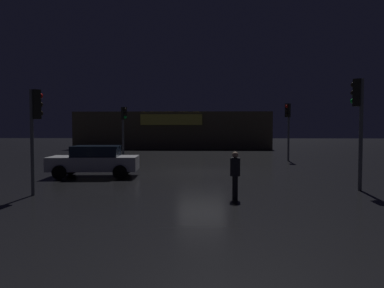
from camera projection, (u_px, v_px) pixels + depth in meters
name	position (u px, v px, depth m)	size (l,w,h in m)	color
ground_plane	(201.00, 172.00, 19.74)	(120.00, 120.00, 0.00)	black
store_building	(175.00, 130.00, 44.36)	(21.96, 9.18, 4.13)	brown
traffic_signal_main	(124.00, 123.00, 25.72)	(0.42, 0.42, 3.83)	#595B60
traffic_signal_opposite	(358.00, 111.00, 13.94)	(0.43, 0.42, 4.25)	#595B60
traffic_signal_cross_left	(288.00, 120.00, 26.14)	(0.42, 0.43, 4.10)	#595B60
traffic_signal_cross_right	(35.00, 117.00, 12.95)	(0.41, 0.43, 3.74)	#595B60
car_near	(95.00, 161.00, 17.79)	(4.32, 2.17, 1.51)	#B7B7BF
pedestrian	(235.00, 172.00, 12.33)	(0.41, 0.41, 1.59)	black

